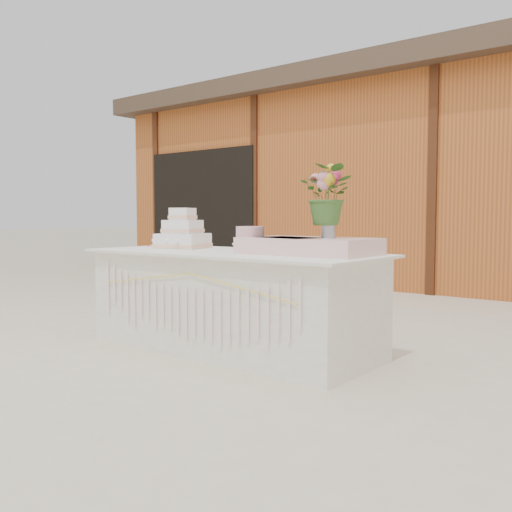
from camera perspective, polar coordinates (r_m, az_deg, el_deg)
The scene contains 9 objects.
ground at distance 4.52m, azimuth -2.42°, elevation -9.35°, with size 80.00×80.00×0.00m, color beige.
barn at distance 9.77m, azimuth 21.56°, elevation 7.44°, with size 12.60×4.60×3.30m.
cake_table at distance 4.44m, azimuth -2.47°, elevation -4.50°, with size 2.40×1.00×0.77m.
wedding_cake at distance 4.92m, azimuth -7.33°, elevation 2.14°, with size 0.47×0.47×0.34m.
pink_cake_stand at distance 4.32m, azimuth -0.60°, elevation 1.83°, with size 0.27×0.27×0.20m.
satin_runner at distance 4.10m, azimuth 5.28°, elevation 1.00°, with size 0.95×0.55×0.12m, color beige.
flower_vase at distance 4.03m, azimuth 7.28°, elevation 2.77°, with size 0.10×0.10×0.14m, color #A7A6AB.
bouquet at distance 4.04m, azimuth 7.31°, elevation 6.76°, with size 0.38×0.33×0.42m, color #375F26.
loose_flowers at distance 5.14m, azimuth -9.87°, elevation 1.01°, with size 0.16×0.38×0.02m, color pink, non-canonical shape.
Camera 1 is at (2.90, -3.31, 1.04)m, focal length 40.00 mm.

